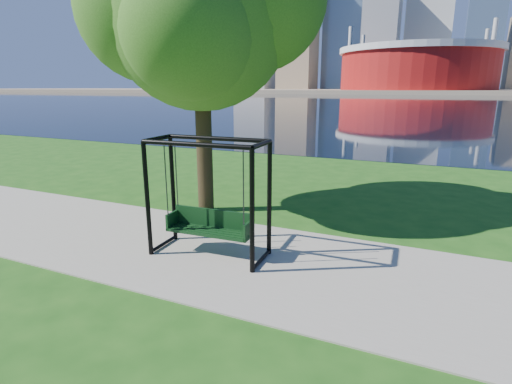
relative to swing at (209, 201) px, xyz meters
The scene contains 8 objects.
ground 1.44m from the swing, 43.52° to the left, with size 900.00×900.00×0.00m, color #1E5114.
path 1.31m from the swing, ahead, with size 120.00×4.00×0.03m, color #9E937F.
river 102.58m from the swing, 89.66° to the left, with size 900.00×180.00×0.02m, color black.
far_bank 306.57m from the swing, 89.89° to the left, with size 900.00×228.00×2.00m, color #937F60.
stadium 236.12m from the swing, 92.28° to the left, with size 83.00×83.00×32.00m.
skyline 321.86m from the swing, 90.66° to the left, with size 392.00×66.00×96.50m.
swing is the anchor object (origin of this frame).
park_tree 5.25m from the swing, 123.08° to the left, with size 6.15×5.55×7.64m.
Camera 1 is at (3.47, -7.28, 3.41)m, focal length 28.00 mm.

